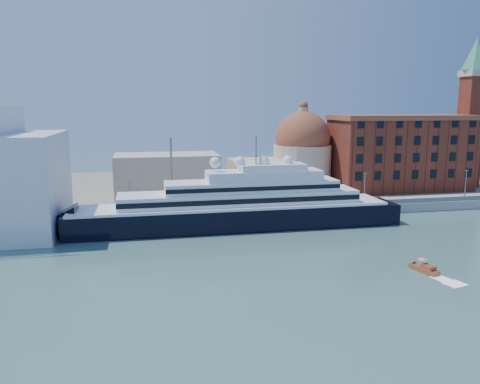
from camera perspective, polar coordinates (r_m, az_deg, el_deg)
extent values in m
plane|color=#355C5C|center=(89.37, 6.17, -7.83)|extent=(400.00, 400.00, 0.00)
cube|color=gray|center=(120.69, 1.29, -2.33)|extent=(180.00, 10.00, 2.50)
cube|color=slate|center=(160.23, -1.97, 0.75)|extent=(260.00, 72.00, 2.00)
cube|color=slate|center=(116.02, 1.78, -1.92)|extent=(180.00, 0.10, 1.20)
cube|color=black|center=(108.64, -1.01, -3.32)|extent=(74.07, 11.40, 6.17)
cone|color=black|center=(108.72, -21.68, -4.06)|extent=(9.50, 11.40, 11.40)
cube|color=black|center=(120.87, 16.54, -2.44)|extent=(5.70, 10.45, 5.70)
cube|color=white|center=(107.90, -1.02, -1.60)|extent=(72.17, 11.59, 0.57)
cube|color=white|center=(107.91, -0.03, -0.68)|extent=(55.08, 9.50, 2.85)
cube|color=black|center=(103.36, 0.50, -1.17)|extent=(55.08, 0.15, 1.14)
cube|color=white|center=(108.03, 1.45, 0.77)|extent=(39.88, 8.55, 2.47)
cube|color=white|center=(108.33, 2.93, 2.05)|extent=(26.59, 7.60, 2.28)
cube|color=white|center=(108.55, 3.91, 3.07)|extent=(15.19, 6.65, 1.52)
cylinder|color=slate|center=(107.17, 1.97, 5.14)|extent=(0.28, 0.28, 6.65)
sphere|color=white|center=(105.65, -3.06, 3.61)|extent=(2.47, 2.47, 2.47)
sphere|color=white|center=(106.63, -0.03, 3.68)|extent=(2.47, 2.47, 2.47)
sphere|color=white|center=(107.91, 2.94, 3.75)|extent=(2.47, 2.47, 2.47)
sphere|color=white|center=(109.46, 5.84, 3.81)|extent=(2.47, 2.47, 2.47)
cube|color=white|center=(107.43, -14.25, -4.61)|extent=(12.73, 4.81, 1.67)
cube|color=white|center=(106.90, -13.16, -3.88)|extent=(4.30, 2.82, 1.25)
cube|color=brown|center=(86.93, 21.50, -8.83)|extent=(3.11, 5.65, 0.90)
cube|color=brown|center=(86.13, 21.98, -8.51)|extent=(1.96, 2.53, 0.72)
cylinder|color=slate|center=(86.86, 21.33, -8.05)|extent=(0.05, 0.05, 1.43)
cone|color=red|center=(86.62, 21.36, -7.55)|extent=(1.61, 1.61, 0.36)
cube|color=maroon|center=(154.80, 18.92, 4.34)|extent=(42.00, 18.00, 22.00)
cube|color=brown|center=(154.12, 19.17, 8.59)|extent=(43.00, 19.00, 1.50)
cube|color=maroon|center=(167.76, 26.19, 6.50)|extent=(6.00, 6.00, 35.00)
cube|color=beige|center=(167.85, 26.71, 12.79)|extent=(7.00, 7.00, 2.00)
cone|color=#408D67|center=(168.32, 26.88, 14.83)|extent=(8.40, 8.40, 10.00)
cylinder|color=beige|center=(148.11, 7.56, 3.00)|extent=(18.00, 18.00, 14.00)
sphere|color=brown|center=(147.23, 7.64, 6.48)|extent=(17.00, 17.00, 17.00)
cylinder|color=beige|center=(146.91, 7.72, 9.59)|extent=(3.00, 3.00, 3.00)
cube|color=beige|center=(142.52, 2.47, 1.98)|extent=(18.00, 14.00, 10.00)
cube|color=beige|center=(140.32, -8.90, 2.15)|extent=(30.00, 16.00, 12.00)
cylinder|color=slate|center=(113.86, -13.25, -0.69)|extent=(0.24, 0.24, 8.00)
cube|color=slate|center=(113.16, -13.33, 1.35)|extent=(0.80, 0.30, 0.25)
cylinder|color=slate|center=(116.77, 1.62, -0.14)|extent=(0.24, 0.24, 8.00)
cube|color=slate|center=(116.09, 1.63, 1.85)|extent=(0.80, 0.30, 0.25)
cylinder|color=slate|center=(126.92, 14.93, 0.36)|extent=(0.24, 0.24, 8.00)
cube|color=slate|center=(126.29, 15.02, 2.19)|extent=(0.80, 0.30, 0.25)
cylinder|color=slate|center=(142.76, 25.78, 0.76)|extent=(0.24, 0.24, 8.00)
cube|color=slate|center=(142.20, 25.92, 2.39)|extent=(0.80, 0.30, 0.25)
cylinder|color=slate|center=(115.11, -8.34, 2.12)|extent=(0.50, 0.50, 18.00)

